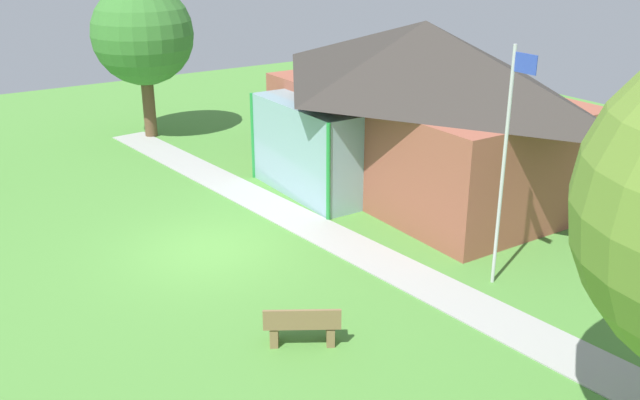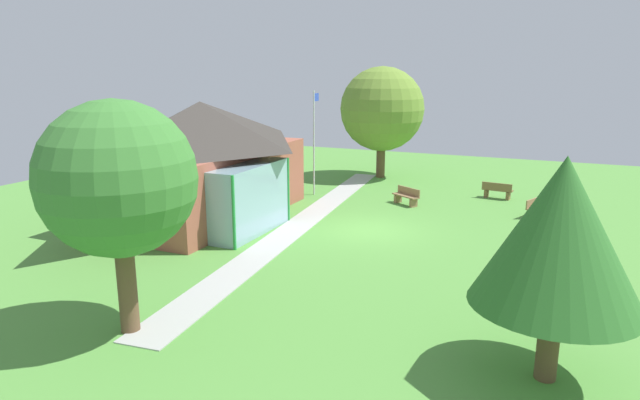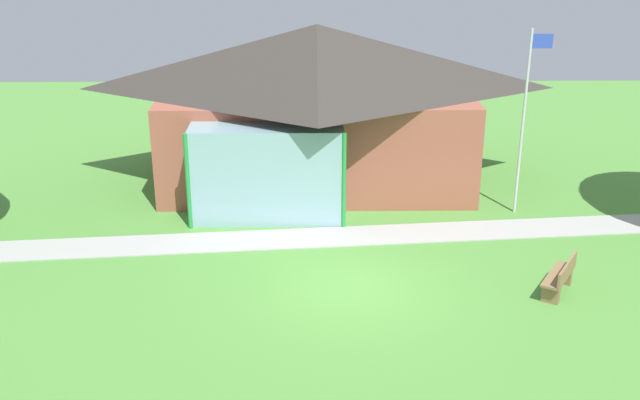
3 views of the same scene
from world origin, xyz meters
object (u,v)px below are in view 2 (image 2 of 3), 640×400
at_px(flagpole, 314,138).
at_px(tree_west_hedge, 118,180).
at_px(tree_east_hedge, 382,109).
at_px(bench_lawn_far_right, 497,191).
at_px(pavilion, 204,158).
at_px(bench_front_right, 537,208).
at_px(tree_lawn_corner, 560,233).
at_px(bench_mid_right, 406,197).
at_px(bench_front_left, 534,302).

bearing_deg(flagpole, tree_west_hedge, -172.40).
bearing_deg(tree_east_hedge, bench_lawn_far_right, -113.33).
relative_size(tree_east_hedge, tree_west_hedge, 1.15).
height_order(flagpole, tree_east_hedge, tree_east_hedge).
relative_size(pavilion, tree_east_hedge, 1.60).
bearing_deg(bench_front_right, tree_east_hedge, -100.74).
distance_m(tree_lawn_corner, tree_west_hedge, 9.90).
distance_m(bench_lawn_far_right, tree_lawn_corner, 17.56).
height_order(flagpole, tree_west_hedge, tree_west_hedge).
bearing_deg(tree_west_hedge, flagpole, 7.60).
bearing_deg(bench_front_right, tree_west_hedge, -6.31).
bearing_deg(pavilion, tree_east_hedge, -19.91).
bearing_deg(bench_mid_right, bench_front_right, -147.24).
distance_m(pavilion, tree_west_hedge, 11.20).
height_order(pavilion, tree_west_hedge, tree_west_hedge).
bearing_deg(bench_front_right, bench_mid_right, -66.14).
bearing_deg(bench_front_right, flagpole, -67.76).
relative_size(bench_lawn_far_right, tree_east_hedge, 0.23).
bearing_deg(pavilion, bench_mid_right, -53.09).
relative_size(tree_lawn_corner, tree_west_hedge, 0.83).
bearing_deg(tree_west_hedge, tree_lawn_corner, -79.13).
relative_size(bench_lawn_far_right, bench_front_right, 1.00).
relative_size(pavilion, bench_front_right, 6.84).
distance_m(bench_lawn_far_right, tree_east_hedge, 8.71).
height_order(bench_front_right, tree_west_hedge, tree_west_hedge).
relative_size(bench_front_left, tree_lawn_corner, 0.32).
bearing_deg(pavilion, bench_lawn_far_right, -52.50).
relative_size(flagpole, bench_front_right, 3.49).
bearing_deg(tree_east_hedge, bench_front_left, -150.40).
bearing_deg(tree_east_hedge, bench_mid_right, -152.07).
bearing_deg(tree_east_hedge, tree_west_hedge, -178.93).
bearing_deg(flagpole, tree_east_hedge, -15.99).
distance_m(flagpole, tree_lawn_corner, 18.47).
bearing_deg(tree_east_hedge, bench_front_right, -123.50).
bearing_deg(bench_front_right, pavilion, -43.92).
height_order(pavilion, tree_east_hedge, tree_east_hedge).
relative_size(pavilion, bench_mid_right, 7.05).
height_order(bench_lawn_far_right, tree_east_hedge, tree_east_hedge).
xyz_separation_m(bench_front_left, tree_west_hedge, (-5.00, 9.29, 3.50)).
height_order(flagpole, bench_front_left, flagpole).
height_order(bench_front_left, tree_east_hedge, tree_east_hedge).
relative_size(pavilion, tree_lawn_corner, 2.20).
relative_size(pavilion, bench_lawn_far_right, 6.87).
distance_m(bench_front_left, bench_front_right, 10.95).
bearing_deg(tree_west_hedge, tree_east_hedge, 1.07).
bearing_deg(tree_lawn_corner, tree_west_hedge, 100.87).
bearing_deg(bench_lawn_far_right, bench_front_right, -48.15).
relative_size(flagpole, bench_mid_right, 3.59).
bearing_deg(flagpole, pavilion, 156.32).
xyz_separation_m(pavilion, bench_front_right, (5.87, -13.62, -2.26)).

